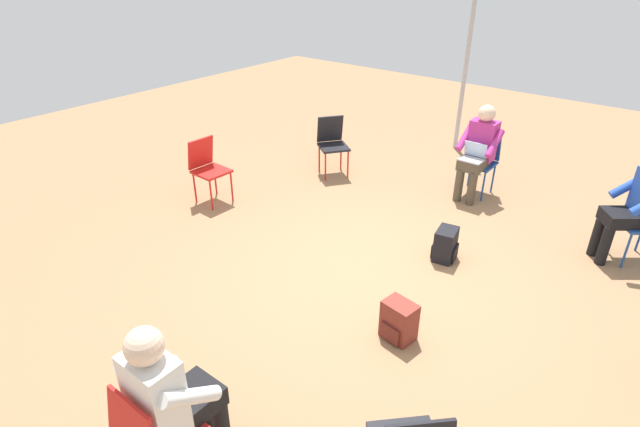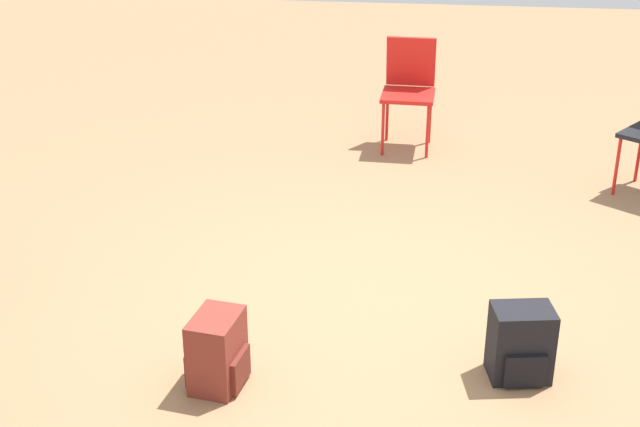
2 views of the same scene
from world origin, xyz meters
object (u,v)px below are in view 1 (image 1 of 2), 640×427
(chair_north, at_px, (208,166))
(backpack_near_laptop_user, at_px, (445,246))
(person_in_white, at_px, (170,393))
(backpack_by_empty_chair, at_px, (399,323))
(chair_northeast, at_px, (332,141))
(person_in_blue, at_px, (639,202))
(chair_east, at_px, (482,158))
(person_with_laptop, at_px, (479,148))

(chair_north, bearing_deg, backpack_near_laptop_user, 103.90)
(person_in_white, relative_size, backpack_near_laptop_user, 3.44)
(person_in_white, bearing_deg, backpack_by_empty_chair, 76.60)
(chair_northeast, bearing_deg, chair_north, 13.96)
(person_in_blue, distance_m, backpack_near_laptop_user, 2.00)
(chair_east, distance_m, backpack_near_laptop_user, 1.92)
(chair_north, height_order, backpack_near_laptop_user, chair_north)
(chair_east, relative_size, chair_north, 1.00)
(person_with_laptop, height_order, backpack_by_empty_chair, person_with_laptop)
(chair_north, bearing_deg, person_with_laptop, 132.97)
(backpack_near_laptop_user, bearing_deg, person_in_blue, -51.48)
(person_with_laptop, bearing_deg, backpack_by_empty_chair, 102.26)
(backpack_near_laptop_user, bearing_deg, backpack_by_empty_chair, -169.83)
(chair_northeast, bearing_deg, chair_east, 146.80)
(chair_northeast, relative_size, backpack_by_empty_chair, 2.36)
(person_in_white, xyz_separation_m, backpack_by_empty_chair, (1.95, -0.44, -0.54))
(backpack_near_laptop_user, bearing_deg, person_with_laptop, 14.03)
(person_in_blue, xyz_separation_m, backpack_by_empty_chair, (-2.59, 1.26, -0.54))
(chair_north, bearing_deg, person_in_blue, 113.92)
(person_in_white, bearing_deg, chair_east, 91.82)
(chair_east, height_order, person_with_laptop, person_with_laptop)
(backpack_by_empty_chair, bearing_deg, backpack_near_laptop_user, 10.17)
(chair_north, height_order, backpack_by_empty_chair, chair_north)
(person_in_white, relative_size, person_in_blue, 1.00)
(person_in_white, height_order, person_in_blue, same)
(person_with_laptop, relative_size, backpack_near_laptop_user, 3.44)
(chair_northeast, height_order, person_in_blue, person_in_blue)
(chair_northeast, xyz_separation_m, backpack_near_laptop_user, (-1.09, -2.38, -0.34))
(person_in_blue, bearing_deg, backpack_by_empty_chair, 115.74)
(chair_northeast, bearing_deg, person_in_blue, 127.56)
(chair_northeast, xyz_separation_m, person_in_blue, (0.11, -3.89, 0.20))
(chair_east, relative_size, backpack_by_empty_chair, 2.36)
(person_with_laptop, height_order, person_in_white, same)
(chair_northeast, height_order, chair_north, same)
(backpack_near_laptop_user, distance_m, backpack_by_empty_chair, 1.41)
(chair_northeast, relative_size, person_in_white, 0.69)
(person_with_laptop, bearing_deg, person_in_blue, 166.22)
(person_with_laptop, bearing_deg, backpack_near_laptop_user, 104.00)
(chair_north, distance_m, person_in_white, 3.96)
(person_in_blue, bearing_deg, person_in_white, 121.15)
(chair_east, relative_size, backpack_near_laptop_user, 2.36)
(chair_east, height_order, backpack_by_empty_chair, chair_east)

